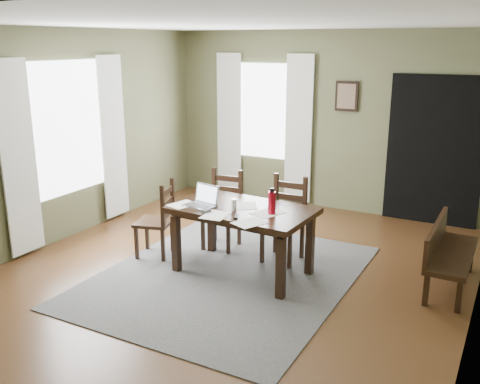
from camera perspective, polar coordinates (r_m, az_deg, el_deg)
The scene contains 26 objects.
ground at distance 6.04m, azimuth -1.36°, elevation -8.97°, with size 5.00×6.00×0.01m.
room_shell at distance 5.54m, azimuth -1.48°, elevation 8.28°, with size 5.02×6.02×2.71m.
rug at distance 6.04m, azimuth -1.36°, elevation -8.88°, with size 2.60×3.20×0.01m.
dining_table at distance 5.88m, azimuth 0.29°, elevation -2.55°, with size 1.57×0.99×0.76m.
chair_end at distance 6.48m, azimuth -8.75°, elevation -3.00°, with size 0.51×0.51×0.93m.
chair_back_left at distance 6.71m, azimuth -1.84°, elevation -1.99°, with size 0.47×0.47×0.97m.
chair_back_right at distance 6.33m, azimuth 4.80°, elevation -3.03°, with size 0.45×0.45×1.00m.
bench at distance 6.04m, azimuth 21.14°, elevation -5.74°, with size 0.40×1.25×0.70m.
laptop at distance 5.92m, azimuth -3.98°, elevation -0.89°, with size 0.38×0.33×0.23m.
computer_mouse at distance 5.69m, azimuth -3.61°, elevation -2.03°, with size 0.05×0.09×0.03m, color #3F3F42.
tv_remote at distance 5.54m, azimuth -0.42°, elevation -2.59°, with size 0.04×0.16×0.02m, color black.
drinking_glass at distance 5.71m, azimuth -0.67°, elevation -1.40°, with size 0.06×0.06×0.13m, color silver.
water_bottle at distance 5.60m, azimuth 3.41°, elevation -1.10°, with size 0.10×0.10×0.28m.
paper_a at distance 5.99m, azimuth -6.13°, elevation -1.33°, with size 0.23×0.31×0.00m, color white.
paper_b at distance 5.36m, azimuth 1.03°, elevation -3.29°, with size 0.24×0.32×0.00m, color white.
paper_c at distance 5.91m, azimuth 0.62°, elevation -1.47°, with size 0.23×0.31×0.00m, color white.
paper_d at distance 5.67m, azimuth 2.96°, elevation -2.25°, with size 0.25×0.32×0.00m, color white.
paper_e at distance 5.59m, azimuth -2.62°, elevation -2.49°, with size 0.25×0.32×0.00m, color white.
window_left at distance 7.26m, azimuth -17.95°, elevation 6.50°, with size 0.01×1.30×1.70m.
window_back at distance 8.65m, azimuth 2.55°, elevation 8.61°, with size 1.00×0.01×1.50m.
curtain_left_near at distance 6.75m, azimuth -22.55°, elevation 3.24°, with size 0.03×0.48×2.30m.
curtain_left_far at distance 7.87m, azimuth -13.37°, elevation 5.64°, with size 0.03×0.48×2.30m.
curtain_back_left at distance 8.95m, azimuth -1.16°, elevation 7.24°, with size 0.44×0.03×2.30m.
curtain_back_right at distance 8.41m, azimuth 6.27°, elevation 6.61°, with size 0.44×0.03×2.30m.
framed_picture at distance 8.13m, azimuth 11.30°, elevation 9.99°, with size 0.34×0.03×0.44m.
doorway_back at distance 7.95m, azimuth 20.03°, elevation 4.12°, with size 1.30×0.03×2.10m.
Camera 1 is at (2.72, -4.77, 2.52)m, focal length 40.00 mm.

